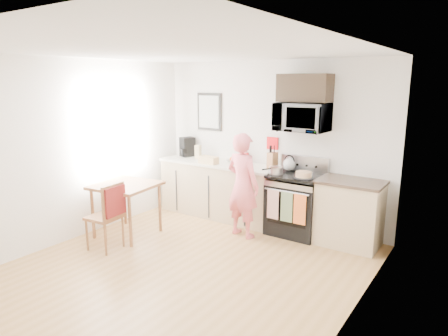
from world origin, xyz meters
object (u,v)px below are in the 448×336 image
Objects in this scene: range at (296,206)px; cake at (304,175)px; dining_table at (126,190)px; chair at (111,208)px; microwave at (302,117)px; person at (243,185)px.

range reaches higher than cake.
range is at bearing 35.38° from dining_table.
dining_table is 0.60m from chair.
microwave is 0.80× the size of chair.
microwave is 0.90× the size of dining_table.
range is 1.23× the size of chair.
range is at bearing 41.95° from chair.
microwave is at bearing 90.06° from range.
person is 5.59× the size of cake.
microwave is at bearing 37.26° from dining_table.
cake is at bearing 36.82° from chair.
cake reaches higher than chair.
microwave is 2.73× the size of cake.
dining_table is (-1.45, -0.94, -0.08)m from person.
dining_table is at bearing -144.62° from range.
chair is (-1.80, -2.10, -1.15)m from microwave.
person reaches higher than chair.
microwave reaches higher than person.
cake is at bearing 30.17° from dining_table.
dining_table is at bearing -142.74° from microwave.
person is 1.85× the size of dining_table.
chair is 3.40× the size of cake.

